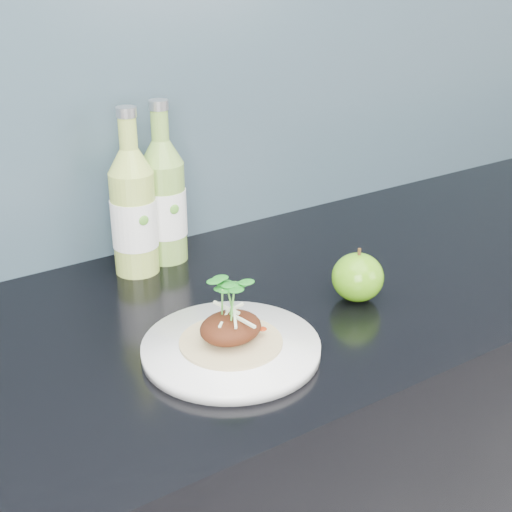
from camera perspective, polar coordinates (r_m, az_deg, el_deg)
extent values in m
cube|color=#658A9F|center=(1.21, -9.86, 16.36)|extent=(4.00, 0.02, 0.70)
cylinder|color=white|center=(0.95, -2.01, -7.38)|extent=(0.27, 0.27, 0.02)
cylinder|color=tan|center=(0.95, -2.02, -6.86)|extent=(0.14, 0.14, 0.00)
ellipsoid|color=#52230F|center=(0.94, -2.04, -5.76)|extent=(0.08, 0.07, 0.04)
ellipsoid|color=#369410|center=(1.09, 8.14, -1.69)|extent=(0.10, 0.10, 0.07)
cylinder|color=#472D14|center=(1.07, 8.26, 0.25)|extent=(0.01, 0.00, 0.01)
cylinder|color=#A6C050|center=(1.17, -9.70, 2.62)|extent=(0.09, 0.09, 0.17)
cone|color=#A6C050|center=(1.13, -10.06, 7.53)|extent=(0.07, 0.07, 0.04)
cylinder|color=#A6C050|center=(1.12, -10.23, 9.67)|extent=(0.03, 0.03, 0.05)
cylinder|color=silver|center=(1.12, -10.35, 11.28)|extent=(0.03, 0.03, 0.02)
cylinder|color=white|center=(1.17, -9.70, 2.65)|extent=(0.09, 0.09, 0.08)
ellipsoid|color=#59A533|center=(1.13, -8.96, 2.83)|extent=(0.02, 0.00, 0.02)
cylinder|color=#7AA645|center=(1.21, -7.33, 3.51)|extent=(0.09, 0.09, 0.17)
cone|color=#7AA645|center=(1.18, -7.60, 8.27)|extent=(0.07, 0.07, 0.04)
cylinder|color=#7AA645|center=(1.16, -7.71, 10.34)|extent=(0.03, 0.03, 0.05)
cylinder|color=silver|center=(1.16, -7.80, 11.90)|extent=(0.03, 0.03, 0.02)
cylinder|color=white|center=(1.21, -7.33, 3.53)|extent=(0.09, 0.09, 0.08)
ellipsoid|color=#59A533|center=(1.17, -6.54, 3.73)|extent=(0.02, 0.00, 0.02)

